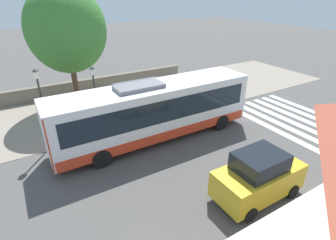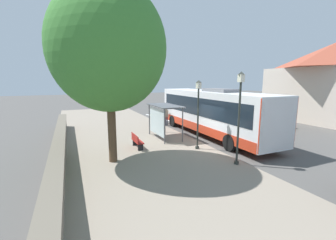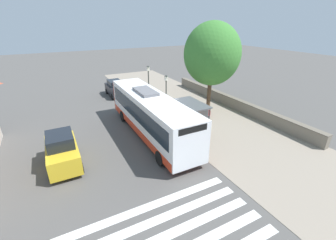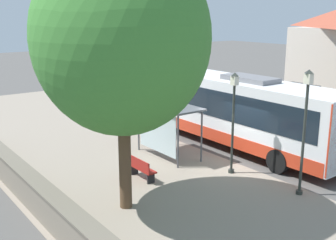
{
  "view_description": "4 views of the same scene",
  "coord_description": "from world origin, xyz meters",
  "px_view_note": "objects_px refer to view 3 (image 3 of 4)",
  "views": [
    {
      "loc": [
        14.0,
        -4.51,
        8.06
      ],
      "look_at": [
        1.59,
        2.9,
        0.9
      ],
      "focal_mm": 28.0,
      "sensor_mm": 36.0,
      "label": 1
    },
    {
      "loc": [
        -7.92,
        -11.98,
        4.12
      ],
      "look_at": [
        -1.51,
        2.57,
        1.3
      ],
      "focal_mm": 24.0,
      "sensor_mm": 36.0,
      "label": 2
    },
    {
      "loc": [
        8.15,
        17.05,
        8.54
      ],
      "look_at": [
        0.8,
        3.1,
        1.57
      ],
      "focal_mm": 24.0,
      "sensor_mm": 36.0,
      "label": 3
    },
    {
      "loc": [
        -12.71,
        -12.08,
        6.36
      ],
      "look_at": [
        -1.69,
        2.72,
        1.65
      ],
      "focal_mm": 45.0,
      "sensor_mm": 36.0,
      "label": 4
    }
  ],
  "objects_px": {
    "bus_shelter": "(194,107)",
    "street_lamp_near": "(166,93)",
    "bench": "(205,113)",
    "parked_car_behind_bus": "(115,88)",
    "bus": "(150,114)",
    "pedestrian": "(202,146)",
    "parked_car_far_lane": "(62,151)",
    "street_lamp_far": "(149,84)",
    "shade_tree": "(212,54)"
  },
  "relations": [
    {
      "from": "pedestrian",
      "to": "street_lamp_far",
      "type": "height_order",
      "value": "street_lamp_far"
    },
    {
      "from": "bus_shelter",
      "to": "shade_tree",
      "type": "distance_m",
      "value": 6.46
    },
    {
      "from": "shade_tree",
      "to": "parked_car_behind_bus",
      "type": "height_order",
      "value": "shade_tree"
    },
    {
      "from": "street_lamp_far",
      "to": "shade_tree",
      "type": "distance_m",
      "value": 6.89
    },
    {
      "from": "parked_car_behind_bus",
      "to": "parked_car_far_lane",
      "type": "bearing_deg",
      "value": 61.76
    },
    {
      "from": "bench",
      "to": "parked_car_behind_bus",
      "type": "bearing_deg",
      "value": -62.44
    },
    {
      "from": "bus",
      "to": "street_lamp_far",
      "type": "bearing_deg",
      "value": -112.17
    },
    {
      "from": "bus",
      "to": "pedestrian",
      "type": "distance_m",
      "value": 5.15
    },
    {
      "from": "bus",
      "to": "street_lamp_near",
      "type": "bearing_deg",
      "value": -136.73
    },
    {
      "from": "bus_shelter",
      "to": "street_lamp_far",
      "type": "height_order",
      "value": "street_lamp_far"
    },
    {
      "from": "bus",
      "to": "bench",
      "type": "bearing_deg",
      "value": -171.19
    },
    {
      "from": "bench",
      "to": "street_lamp_near",
      "type": "bearing_deg",
      "value": -26.21
    },
    {
      "from": "street_lamp_far",
      "to": "parked_car_far_lane",
      "type": "distance_m",
      "value": 11.39
    },
    {
      "from": "bus_shelter",
      "to": "street_lamp_near",
      "type": "bearing_deg",
      "value": -74.41
    },
    {
      "from": "bus",
      "to": "pedestrian",
      "type": "xyz_separation_m",
      "value": [
        -1.59,
        4.82,
        -0.86
      ]
    },
    {
      "from": "street_lamp_far",
      "to": "parked_car_far_lane",
      "type": "bearing_deg",
      "value": 37.73
    },
    {
      "from": "bus",
      "to": "bus_shelter",
      "type": "bearing_deg",
      "value": 169.33
    },
    {
      "from": "street_lamp_far",
      "to": "shade_tree",
      "type": "xyz_separation_m",
      "value": [
        -5.54,
        2.86,
        2.93
      ]
    },
    {
      "from": "bench",
      "to": "parked_car_far_lane",
      "type": "height_order",
      "value": "parked_car_far_lane"
    },
    {
      "from": "bench",
      "to": "parked_car_far_lane",
      "type": "xyz_separation_m",
      "value": [
        12.7,
        2.3,
        0.58
      ]
    },
    {
      "from": "shade_tree",
      "to": "bus",
      "type": "bearing_deg",
      "value": 18.94
    },
    {
      "from": "street_lamp_near",
      "to": "parked_car_far_lane",
      "type": "relative_size",
      "value": 1.06
    },
    {
      "from": "parked_car_behind_bus",
      "to": "parked_car_far_lane",
      "type": "distance_m",
      "value": 14.9
    },
    {
      "from": "street_lamp_near",
      "to": "shade_tree",
      "type": "relative_size",
      "value": 0.48
    },
    {
      "from": "parked_car_far_lane",
      "to": "pedestrian",
      "type": "bearing_deg",
      "value": 157.25
    },
    {
      "from": "street_lamp_near",
      "to": "street_lamp_far",
      "type": "distance_m",
      "value": 3.01
    },
    {
      "from": "bench",
      "to": "street_lamp_near",
      "type": "distance_m",
      "value": 4.19
    },
    {
      "from": "shade_tree",
      "to": "parked_car_behind_bus",
      "type": "bearing_deg",
      "value": -50.84
    },
    {
      "from": "street_lamp_far",
      "to": "parked_car_far_lane",
      "type": "relative_size",
      "value": 1.16
    },
    {
      "from": "parked_car_far_lane",
      "to": "shade_tree",
      "type": "bearing_deg",
      "value": -164.39
    },
    {
      "from": "bus_shelter",
      "to": "shade_tree",
      "type": "bearing_deg",
      "value": -141.07
    },
    {
      "from": "bus",
      "to": "parked_car_behind_bus",
      "type": "xyz_separation_m",
      "value": [
        -0.39,
        -11.77,
        -0.92
      ]
    },
    {
      "from": "bus_shelter",
      "to": "pedestrian",
      "type": "relative_size",
      "value": 1.99
    },
    {
      "from": "bus_shelter",
      "to": "pedestrian",
      "type": "bearing_deg",
      "value": 63.69
    },
    {
      "from": "bus",
      "to": "shade_tree",
      "type": "bearing_deg",
      "value": -161.06
    },
    {
      "from": "bus",
      "to": "shade_tree",
      "type": "relative_size",
      "value": 1.38
    },
    {
      "from": "bench",
      "to": "shade_tree",
      "type": "xyz_separation_m",
      "value": [
        -1.75,
        -1.74,
        5.14
      ]
    },
    {
      "from": "pedestrian",
      "to": "bench",
      "type": "distance_m",
      "value": 7.3
    },
    {
      "from": "bus_shelter",
      "to": "parked_car_far_lane",
      "type": "bearing_deg",
      "value": 3.78
    },
    {
      "from": "pedestrian",
      "to": "street_lamp_near",
      "type": "relative_size",
      "value": 0.4
    },
    {
      "from": "shade_tree",
      "to": "parked_car_far_lane",
      "type": "xyz_separation_m",
      "value": [
        14.45,
        4.04,
        -4.56
      ]
    },
    {
      "from": "bus",
      "to": "bench",
      "type": "xyz_separation_m",
      "value": [
        -6.04,
        -0.94,
        -1.37
      ]
    },
    {
      "from": "street_lamp_far",
      "to": "bus_shelter",
      "type": "bearing_deg",
      "value": 102.49
    },
    {
      "from": "parked_car_far_lane",
      "to": "bus",
      "type": "bearing_deg",
      "value": -168.43
    },
    {
      "from": "street_lamp_far",
      "to": "parked_car_far_lane",
      "type": "xyz_separation_m",
      "value": [
        8.92,
        6.9,
        -1.63
      ]
    },
    {
      "from": "pedestrian",
      "to": "street_lamp_far",
      "type": "bearing_deg",
      "value": -93.69
    },
    {
      "from": "street_lamp_near",
      "to": "shade_tree",
      "type": "bearing_deg",
      "value": -178.79
    },
    {
      "from": "pedestrian",
      "to": "parked_car_behind_bus",
      "type": "bearing_deg",
      "value": -85.87
    },
    {
      "from": "pedestrian",
      "to": "street_lamp_near",
      "type": "bearing_deg",
      "value": -98.76
    },
    {
      "from": "bus_shelter",
      "to": "bus",
      "type": "bearing_deg",
      "value": -10.67
    }
  ]
}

